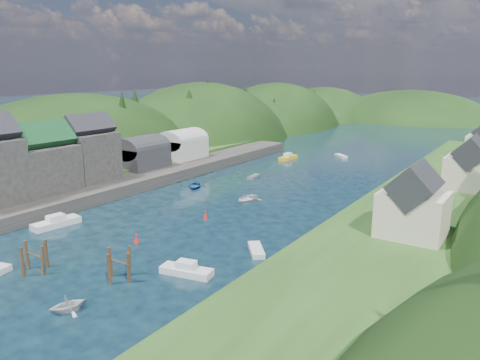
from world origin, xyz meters
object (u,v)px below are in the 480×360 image
Objects in this scene: piling_cluster_near at (35,260)px; channel_buoy_near at (136,239)px; channel_buoy_far at (205,215)px; piling_cluster_far at (119,267)px.

channel_buoy_near is at bearing 77.92° from piling_cluster_near.
channel_buoy_far is (3.75, 23.91, -0.82)m from piling_cluster_near.
piling_cluster_near is 3.39× the size of channel_buoy_near.
channel_buoy_far is (-4.96, 20.30, -0.83)m from piling_cluster_far.
piling_cluster_near reaches higher than channel_buoy_far.
piling_cluster_far reaches higher than channel_buoy_near.
channel_buoy_far is at bearing 84.26° from channel_buoy_near.
channel_buoy_near is (-6.18, 8.22, -0.83)m from piling_cluster_far.
piling_cluster_far is (8.71, 3.61, 0.02)m from piling_cluster_near.
piling_cluster_near reaches higher than channel_buoy_near.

